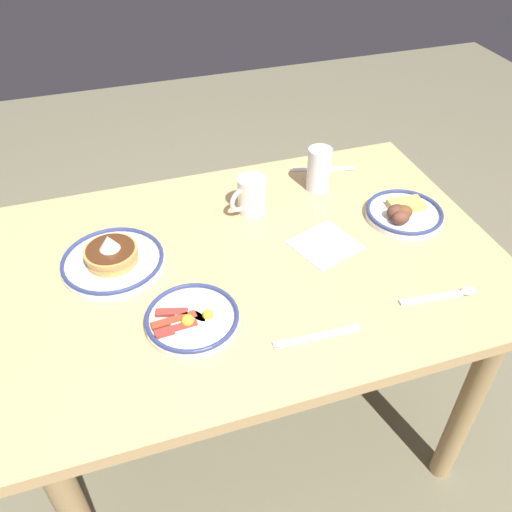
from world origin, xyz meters
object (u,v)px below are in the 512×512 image
(plate_near_main, at_px, (112,259))
(fork_far, at_px, (316,337))
(fork_near, at_px, (323,169))
(plate_center_pancakes, at_px, (192,319))
(tea_spoon, at_px, (449,294))
(coffee_mug, at_px, (251,195))
(paper_napkin, at_px, (325,245))
(plate_far_companion, at_px, (403,213))
(drinking_glass, at_px, (319,171))

(plate_near_main, distance_m, fork_far, 0.53)
(fork_near, bearing_deg, plate_center_pancakes, 43.25)
(plate_near_main, height_order, tea_spoon, plate_near_main)
(coffee_mug, height_order, tea_spoon, coffee_mug)
(paper_napkin, height_order, fork_far, fork_far)
(plate_center_pancakes, relative_size, plate_far_companion, 0.99)
(coffee_mug, bearing_deg, plate_far_companion, 157.34)
(fork_far, relative_size, tea_spoon, 1.03)
(plate_far_companion, distance_m, fork_far, 0.50)
(coffee_mug, relative_size, tea_spoon, 0.58)
(coffee_mug, xyz_separation_m, paper_napkin, (-0.13, 0.20, -0.05))
(drinking_glass, bearing_deg, paper_napkin, 71.24)
(paper_napkin, bearing_deg, coffee_mug, -56.50)
(plate_near_main, xyz_separation_m, drinking_glass, (-0.61, -0.16, 0.04))
(coffee_mug, relative_size, drinking_glass, 0.85)
(plate_far_companion, relative_size, coffee_mug, 1.90)
(plate_center_pancakes, distance_m, fork_far, 0.27)
(drinking_glass, bearing_deg, fork_near, -123.40)
(coffee_mug, relative_size, paper_napkin, 0.73)
(coffee_mug, bearing_deg, plate_center_pancakes, 55.39)
(plate_center_pancakes, xyz_separation_m, fork_far, (-0.24, 0.12, -0.01))
(fork_near, distance_m, tea_spoon, 0.59)
(paper_napkin, bearing_deg, plate_center_pancakes, 22.19)
(plate_near_main, distance_m, drinking_glass, 0.63)
(fork_near, height_order, tea_spoon, tea_spoon)
(fork_far, bearing_deg, paper_napkin, -116.80)
(coffee_mug, bearing_deg, fork_far, 89.25)
(paper_napkin, height_order, tea_spoon, tea_spoon)
(fork_far, height_order, tea_spoon, tea_spoon)
(plate_far_companion, height_order, paper_napkin, plate_far_companion)
(plate_far_companion, relative_size, tea_spoon, 1.11)
(plate_far_companion, distance_m, paper_napkin, 0.25)
(tea_spoon, bearing_deg, coffee_mug, -54.02)
(plate_near_main, bearing_deg, drinking_glass, -165.21)
(plate_far_companion, xyz_separation_m, tea_spoon, (0.05, 0.30, -0.01))
(drinking_glass, height_order, fork_near, drinking_glass)
(paper_napkin, bearing_deg, tea_spoon, 127.85)
(drinking_glass, xyz_separation_m, fork_far, (0.22, 0.53, -0.05))
(plate_center_pancakes, relative_size, coffee_mug, 1.89)
(plate_center_pancakes, bearing_deg, plate_near_main, -60.01)
(plate_center_pancakes, xyz_separation_m, fork_near, (-0.52, -0.49, -0.01))
(paper_napkin, distance_m, fork_near, 0.36)
(plate_near_main, xyz_separation_m, fork_far, (-0.38, 0.37, -0.02))
(coffee_mug, distance_m, drinking_glass, 0.22)
(plate_near_main, distance_m, plate_far_companion, 0.77)
(coffee_mug, xyz_separation_m, tea_spoon, (-0.33, 0.46, -0.05))
(paper_napkin, relative_size, tea_spoon, 0.80)
(plate_far_companion, bearing_deg, coffee_mug, -22.66)
(paper_napkin, bearing_deg, fork_near, -112.89)
(coffee_mug, relative_size, fork_near, 0.56)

